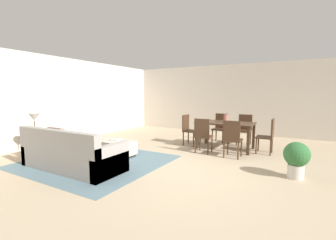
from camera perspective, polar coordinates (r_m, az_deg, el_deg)
ground_plane at (r=4.88m, az=2.63°, el=-12.01°), size 10.80×10.80×0.00m
wall_back at (r=9.36m, az=16.87°, el=4.98°), size 9.00×0.12×2.70m
wall_left at (r=8.07m, az=-25.29°, el=4.45°), size 0.12×11.00×2.70m
area_rug at (r=5.61m, az=-17.40°, el=-9.80°), size 3.00×2.80×0.01m
couch at (r=5.21m, az=-23.02°, el=-8.03°), size 2.27×0.89×0.86m
ottoman_table at (r=5.89m, az=-13.02°, el=-6.63°), size 0.97×0.57×0.40m
side_table at (r=6.41m, az=-30.06°, el=-4.28°), size 0.40×0.40×0.57m
table_lamp at (r=6.34m, az=-30.33°, el=0.44°), size 0.26×0.26×0.53m
dining_table at (r=6.65m, az=14.07°, el=-1.36°), size 1.53×0.91×0.76m
dining_chair_near_left at (r=6.05m, az=8.67°, el=-3.38°), size 0.41×0.41×0.92m
dining_chair_near_right at (r=5.75m, az=15.69°, el=-4.06°), size 0.40×0.40×0.92m
dining_chair_far_left at (r=7.58m, az=12.90°, el=-1.48°), size 0.42×0.42×0.92m
dining_chair_far_right at (r=7.41m, az=18.50°, el=-1.83°), size 0.40×0.40×0.92m
dining_chair_head_east at (r=6.46m, az=23.67°, el=-3.23°), size 0.40×0.40×0.92m
dining_chair_head_west at (r=7.03m, az=5.10°, el=-1.96°), size 0.41×0.41×0.92m
vase_centerpiece at (r=6.67m, az=14.17°, el=0.42°), size 0.12×0.12×0.21m
book_on_ottoman at (r=5.90m, az=-12.94°, el=-4.77°), size 0.27×0.22×0.03m
potted_plant at (r=4.85m, az=29.32°, el=-8.12°), size 0.45×0.45×0.68m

